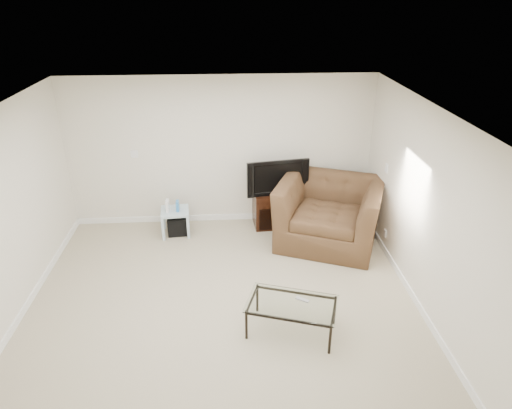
{
  "coord_description": "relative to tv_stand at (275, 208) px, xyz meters",
  "views": [
    {
      "loc": [
        0.13,
        -4.65,
        3.72
      ],
      "look_at": [
        0.5,
        1.2,
        0.9
      ],
      "focal_mm": 32.0,
      "sensor_mm": 36.0,
      "label": 1
    }
  ],
  "objects": [
    {
      "name": "remote",
      "position": [
        0.04,
        -2.66,
        0.11
      ],
      "size": [
        0.16,
        0.13,
        0.02
      ],
      "primitive_type": "cube",
      "rotation": [
        0.0,
        0.0,
        -0.57
      ],
      "color": "#B2B2B7",
      "rests_on": "coffee_table"
    },
    {
      "name": "wall_back",
      "position": [
        -0.9,
        0.22,
        0.94
      ],
      "size": [
        5.0,
        0.02,
        2.5
      ],
      "primitive_type": "cube",
      "color": "silver",
      "rests_on": "ground"
    },
    {
      "name": "plate_back",
      "position": [
        -2.3,
        0.21,
        0.94
      ],
      "size": [
        0.12,
        0.02,
        0.12
      ],
      "primitive_type": "cube",
      "color": "white",
      "rests_on": "wall_back"
    },
    {
      "name": "game_console",
      "position": [
        -1.78,
        -0.26,
        0.22
      ],
      "size": [
        0.05,
        0.14,
        0.2
      ],
      "primitive_type": "cube",
      "rotation": [
        0.0,
        0.0,
        0.01
      ],
      "color": "white",
      "rests_on": "side_table"
    },
    {
      "name": "game_case",
      "position": [
        -1.62,
        -0.24,
        0.2
      ],
      "size": [
        0.05,
        0.13,
        0.17
      ],
      "primitive_type": "cube",
      "rotation": [
        0.0,
        0.0,
        0.02
      ],
      "color": "#337FCC",
      "rests_on": "side_table"
    },
    {
      "name": "side_table",
      "position": [
        -1.67,
        -0.23,
        -0.09
      ],
      "size": [
        0.48,
        0.48,
        0.43
      ],
      "primitive_type": null,
      "rotation": [
        0.0,
        0.0,
        0.09
      ],
      "color": "silver",
      "rests_on": "floor"
    },
    {
      "name": "coffee_table",
      "position": [
        -0.09,
        -2.71,
        -0.1
      ],
      "size": [
        1.16,
        0.87,
        0.4
      ],
      "primitive_type": null,
      "rotation": [
        0.0,
        0.0,
        -0.31
      ],
      "color": "black",
      "rests_on": "floor"
    },
    {
      "name": "plate_right_switch",
      "position": [
        1.59,
        -0.68,
        0.94
      ],
      "size": [
        0.02,
        0.09,
        0.13
      ],
      "primitive_type": "cube",
      "color": "white",
      "rests_on": "wall_right"
    },
    {
      "name": "floor",
      "position": [
        -0.9,
        -2.28,
        -0.31
      ],
      "size": [
        5.0,
        5.0,
        0.0
      ],
      "primitive_type": "plane",
      "color": "tan",
      "rests_on": "ground"
    },
    {
      "name": "television",
      "position": [
        0.0,
        -0.03,
        0.6
      ],
      "size": [
        0.98,
        0.34,
        0.59
      ],
      "primitive_type": "imported",
      "rotation": [
        0.0,
        0.0,
        0.16
      ],
      "color": "black",
      "rests_on": "tv_stand"
    },
    {
      "name": "subwoofer",
      "position": [
        -1.65,
        -0.21,
        -0.15
      ],
      "size": [
        0.35,
        0.35,
        0.32
      ],
      "primitive_type": "cube",
      "rotation": [
        0.0,
        0.0,
        0.09
      ],
      "color": "black",
      "rests_on": "floor"
    },
    {
      "name": "recliner",
      "position": [
        0.77,
        -0.64,
        0.37
      ],
      "size": [
        1.81,
        1.52,
        1.35
      ],
      "primitive_type": "imported",
      "rotation": [
        0.0,
        0.0,
        -0.39
      ],
      "color": "#482E1F",
      "rests_on": "floor"
    },
    {
      "name": "tv_stand",
      "position": [
        0.0,
        0.0,
        0.0
      ],
      "size": [
        0.77,
        0.56,
        0.61
      ],
      "primitive_type": null,
      "rotation": [
        0.0,
        0.0,
        0.08
      ],
      "color": "black",
      "rests_on": "floor"
    },
    {
      "name": "dvd_player",
      "position": [
        0.0,
        -0.04,
        0.2
      ],
      "size": [
        0.45,
        0.33,
        0.06
      ],
      "primitive_type": "cube",
      "rotation": [
        0.0,
        0.0,
        0.08
      ],
      "color": "black",
      "rests_on": "tv_stand"
    },
    {
      "name": "ceiling",
      "position": [
        -0.9,
        -2.28,
        2.19
      ],
      "size": [
        5.0,
        5.0,
        0.0
      ],
      "primitive_type": "plane",
      "color": "white",
      "rests_on": "ground"
    },
    {
      "name": "plate_right_outlet",
      "position": [
        1.59,
        -0.98,
        -0.01
      ],
      "size": [
        0.02,
        0.08,
        0.12
      ],
      "primitive_type": "cube",
      "color": "white",
      "rests_on": "wall_right"
    },
    {
      "name": "wall_right",
      "position": [
        1.6,
        -2.28,
        0.94
      ],
      "size": [
        0.02,
        5.0,
        2.5
      ],
      "primitive_type": "cube",
      "color": "silver",
      "rests_on": "ground"
    }
  ]
}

